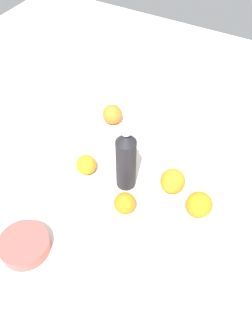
{
  "coord_description": "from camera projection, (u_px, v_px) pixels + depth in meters",
  "views": [
    {
      "loc": [
        0.58,
        0.38,
        0.93
      ],
      "look_at": [
        -0.05,
        0.03,
        0.08
      ],
      "focal_mm": 36.59,
      "sensor_mm": 36.0,
      "label": 1
    }
  ],
  "objects": [
    {
      "name": "orange_3",
      "position": [
        173.0,
        181.0,
        1.13
      ],
      "size": [
        0.08,
        0.08,
        0.08
      ],
      "primitive_type": "sphere",
      "color": "orange",
      "rests_on": "ground_plane"
    },
    {
      "name": "orange_1",
      "position": [
        125.0,
        203.0,
        1.08
      ],
      "size": [
        0.07,
        0.07,
        0.07
      ],
      "primitive_type": "sphere",
      "color": "orange",
      "rests_on": "ground_plane"
    },
    {
      "name": "ground_plane",
      "position": [
        111.0,
        190.0,
        1.16
      ],
      "size": [
        2.4,
        2.4,
        0.0
      ],
      "primitive_type": "plane",
      "color": "silver"
    },
    {
      "name": "ceramic_bowl",
      "position": [
        24.0,
        245.0,
        1.0
      ],
      "size": [
        0.15,
        0.15,
        0.04
      ],
      "primitive_type": "cylinder",
      "color": "#B24C47",
      "rests_on": "ground_plane"
    },
    {
      "name": "orange_2",
      "position": [
        112.0,
        114.0,
        1.35
      ],
      "size": [
        0.08,
        0.08,
        0.08
      ],
      "primitive_type": "sphere",
      "color": "orange",
      "rests_on": "ground_plane"
    },
    {
      "name": "orange_4",
      "position": [
        86.0,
        165.0,
        1.18
      ],
      "size": [
        0.07,
        0.07,
        0.07
      ],
      "primitive_type": "sphere",
      "color": "orange",
      "rests_on": "ground_plane"
    },
    {
      "name": "orange_0",
      "position": [
        199.0,
        205.0,
        1.07
      ],
      "size": [
        0.08,
        0.08,
        0.08
      ],
      "primitive_type": "sphere",
      "color": "orange",
      "rests_on": "ground_plane"
    },
    {
      "name": "water_bottle",
      "position": [
        126.0,
        160.0,
        1.08
      ],
      "size": [
        0.07,
        0.07,
        0.26
      ],
      "rotation": [
        0.0,
        0.0,
        4.07
      ],
      "color": "black",
      "rests_on": "ground_plane"
    }
  ]
}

